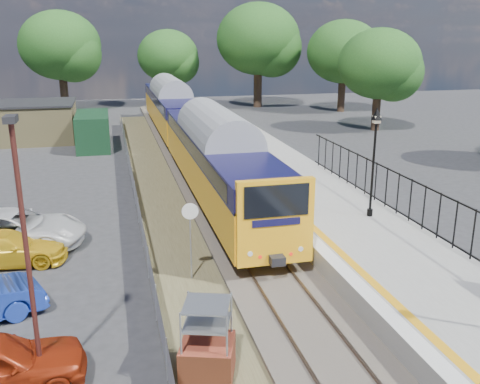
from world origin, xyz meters
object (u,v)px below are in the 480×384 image
object	(u,v)px
speed_sign	(190,228)
brick_plinth	(207,342)
train	(187,124)
car_yellow	(6,248)
victorian_lamp_north	(375,137)
car_white	(14,229)
carpark_lamp	(25,242)

from	to	relation	value
speed_sign	brick_plinth	bearing A→B (deg)	-87.15
train	car_yellow	distance (m)	18.99
victorian_lamp_north	car_white	distance (m)	15.12
victorian_lamp_north	speed_sign	distance (m)	8.74
train	car_white	size ratio (longest dim) A/B	7.24
brick_plinth	carpark_lamp	world-z (taller)	carpark_lamp
car_white	train	bearing A→B (deg)	-22.51
carpark_lamp	car_yellow	distance (m)	8.92
victorian_lamp_north	train	xyz separation A→B (m)	(-5.30, 16.95, -1.96)
carpark_lamp	victorian_lamp_north	bearing A→B (deg)	31.21
victorian_lamp_north	car_white	bearing A→B (deg)	171.62
speed_sign	carpark_lamp	bearing A→B (deg)	-123.80
brick_plinth	car_yellow	world-z (taller)	brick_plinth
train	victorian_lamp_north	bearing A→B (deg)	-72.64
train	carpark_lamp	bearing A→B (deg)	-106.37
carpark_lamp	car_white	bearing A→B (deg)	101.86
car_yellow	car_white	bearing A→B (deg)	2.41
speed_sign	car_yellow	distance (m)	7.32
speed_sign	car_white	size ratio (longest dim) A/B	0.50
speed_sign	car_yellow	xyz separation A→B (m)	(-6.55, 2.98, -1.30)
car_white	car_yellow	bearing A→B (deg)	-172.13
speed_sign	victorian_lamp_north	bearing A→B (deg)	24.69
victorian_lamp_north	brick_plinth	world-z (taller)	victorian_lamp_north
train	car_yellow	world-z (taller)	train
brick_plinth	speed_sign	distance (m)	5.72
victorian_lamp_north	brick_plinth	xyz separation A→B (m)	(-8.50, -8.12, -3.29)
speed_sign	carpark_lamp	distance (m)	7.03
victorian_lamp_north	speed_sign	xyz separation A→B (m)	(-8.04, -2.49, -2.36)
brick_plinth	car_yellow	distance (m)	10.55
train	speed_sign	bearing A→B (deg)	-98.03
victorian_lamp_north	carpark_lamp	world-z (taller)	carpark_lamp
brick_plinth	speed_sign	size ratio (longest dim) A/B	0.74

